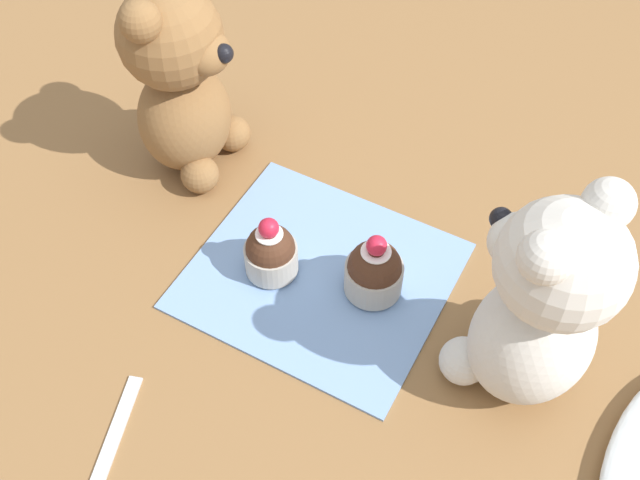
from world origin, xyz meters
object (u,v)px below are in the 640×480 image
teddy_bear_tan (181,81)px  teaspoon (111,443)px  teddy_bear_cream (541,306)px  cupcake_near_tan_bear (271,252)px  cupcake_near_cream_bear (374,271)px

teddy_bear_tan → teaspoon: teddy_bear_tan is taller
teddy_bear_tan → teaspoon: bearing=-160.7°
teddy_bear_tan → teaspoon: 0.34m
teaspoon → teddy_bear_cream: bearing=111.4°
teddy_bear_cream → teaspoon: 0.36m
teddy_bear_tan → cupcake_near_tan_bear: teddy_bear_tan is taller
cupcake_near_tan_bear → teddy_bear_cream: bearing=91.8°
cupcake_near_cream_bear → cupcake_near_tan_bear: cupcake_near_cream_bear is taller
cupcake_near_cream_bear → teddy_bear_tan: bearing=-104.7°
cupcake_near_tan_bear → teddy_bear_tan: bearing=-120.8°
cupcake_near_tan_bear → teaspoon: 0.22m
teddy_bear_tan → cupcake_near_tan_bear: bearing=-124.0°
teddy_bear_cream → cupcake_near_cream_bear: size_ratio=3.01×
teddy_bear_cream → cupcake_near_cream_bear: 0.16m
teddy_bear_cream → cupcake_near_tan_bear: size_ratio=3.14×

